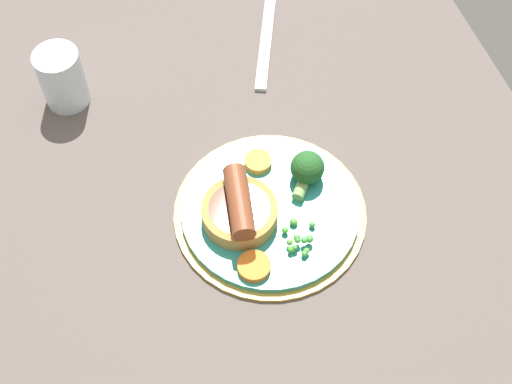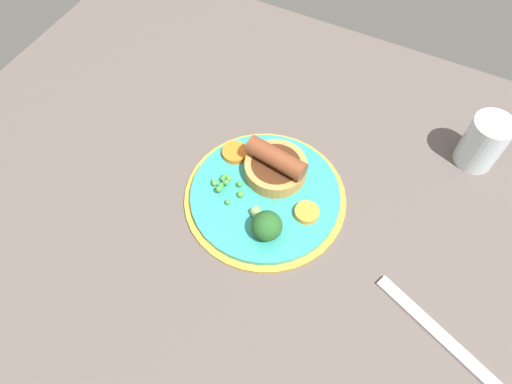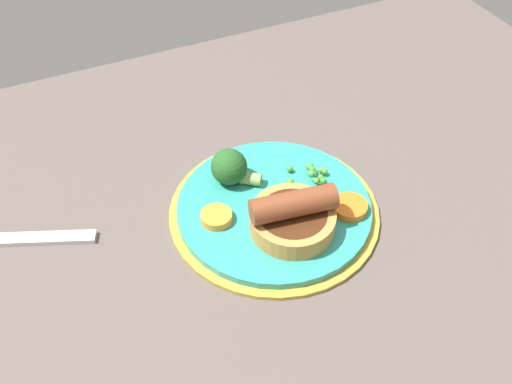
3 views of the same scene
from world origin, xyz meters
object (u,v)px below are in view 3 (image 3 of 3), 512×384
sausage_pudding (293,216)px  dinner_plate (274,209)px  carrot_slice_4 (350,207)px  fork (13,239)px  carrot_slice_0 (216,217)px  pea_pile (309,175)px  broccoli_floret_near (230,168)px

sausage_pudding → dinner_plate: bearing=-78.1°
carrot_slice_4 → fork: size_ratio=0.22×
dinner_plate → carrot_slice_0: 6.93cm
carrot_slice_0 → carrot_slice_4: same height
pea_pile → broccoli_floret_near: broccoli_floret_near is taller
carrot_slice_4 → fork: carrot_slice_4 is taller
carrot_slice_4 → broccoli_floret_near: bearing=-44.1°
broccoli_floret_near → fork: (24.86, -2.31, -3.13)cm
sausage_pudding → broccoli_floret_near: 10.12cm
dinner_plate → pea_pile: pea_pile is taller
sausage_pudding → carrot_slice_0: sausage_pudding is taller
dinner_plate → pea_pile: 5.98cm
dinner_plate → carrot_slice_4: carrot_slice_4 is taller
carrot_slice_4 → fork: (35.09, -12.20, -1.56)cm
sausage_pudding → carrot_slice_0: size_ratio=2.73×
dinner_plate → carrot_slice_0: (6.79, -0.49, 1.31)cm
pea_pile → carrot_slice_0: bearing=6.4°
sausage_pudding → fork: (28.04, -11.91, -2.96)cm
sausage_pudding → fork: 30.61cm
sausage_pudding → fork: bearing=-14.7°
carrot_slice_4 → fork: 37.18cm
dinner_plate → broccoli_floret_near: broccoli_floret_near is taller
fork → carrot_slice_0: bearing=-177.9°
sausage_pudding → carrot_slice_0: (7.03, -4.45, -1.38)cm
carrot_slice_0 → fork: bearing=-19.6°
sausage_pudding → carrot_slice_4: size_ratio=2.41×
carrot_slice_0 → carrot_slice_4: (-14.08, 4.74, -0.02)cm
sausage_pudding → carrot_slice_4: bearing=-174.1°
carrot_slice_4 → sausage_pudding: bearing=-2.4°
sausage_pudding → pea_pile: bearing=-123.4°
broccoli_floret_near → carrot_slice_0: bearing=89.9°
sausage_pudding → fork: sausage_pudding is taller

